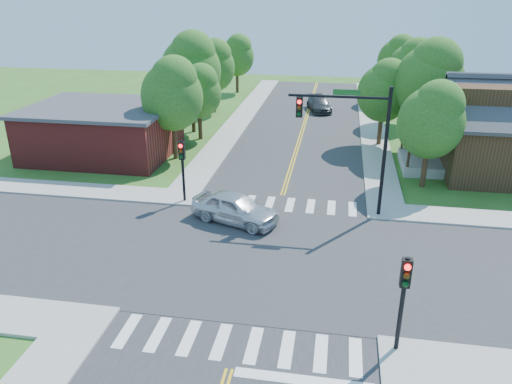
% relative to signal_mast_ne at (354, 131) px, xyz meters
% --- Properties ---
extents(ground, '(100.00, 100.00, 0.00)m').
position_rel_signal_mast_ne_xyz_m(ground, '(-3.91, -5.59, -4.85)').
color(ground, '#365A1C').
rests_on(ground, ground).
extents(road_ns, '(10.00, 90.00, 0.04)m').
position_rel_signal_mast_ne_xyz_m(road_ns, '(-3.91, -5.59, -4.83)').
color(road_ns, '#2D2D30').
rests_on(road_ns, ground).
extents(road_ew, '(90.00, 10.00, 0.04)m').
position_rel_signal_mast_ne_xyz_m(road_ew, '(-3.91, -5.59, -4.83)').
color(road_ew, '#2D2D30').
rests_on(road_ew, ground).
extents(intersection_patch, '(10.20, 10.20, 0.06)m').
position_rel_signal_mast_ne_xyz_m(intersection_patch, '(-3.91, -5.59, -4.85)').
color(intersection_patch, '#2D2D30').
rests_on(intersection_patch, ground).
extents(sidewalk_nw, '(40.00, 40.00, 0.14)m').
position_rel_signal_mast_ne_xyz_m(sidewalk_nw, '(-19.73, 10.23, -4.78)').
color(sidewalk_nw, '#9E9B93').
rests_on(sidewalk_nw, ground).
extents(crosswalk_north, '(8.85, 2.00, 0.01)m').
position_rel_signal_mast_ne_xyz_m(crosswalk_north, '(-3.91, 0.61, -4.80)').
color(crosswalk_north, white).
rests_on(crosswalk_north, ground).
extents(crosswalk_south, '(8.85, 2.00, 0.01)m').
position_rel_signal_mast_ne_xyz_m(crosswalk_south, '(-3.91, -11.79, -4.80)').
color(crosswalk_south, white).
rests_on(crosswalk_south, ground).
extents(centerline, '(0.30, 90.00, 0.01)m').
position_rel_signal_mast_ne_xyz_m(centerline, '(-3.91, -5.59, -4.80)').
color(centerline, yellow).
rests_on(centerline, ground).
extents(stop_bar, '(4.60, 0.45, 0.09)m').
position_rel_signal_mast_ne_xyz_m(stop_bar, '(-1.41, -13.19, -4.85)').
color(stop_bar, white).
rests_on(stop_bar, ground).
extents(signal_mast_ne, '(5.30, 0.42, 7.20)m').
position_rel_signal_mast_ne_xyz_m(signal_mast_ne, '(0.00, 0.00, 0.00)').
color(signal_mast_ne, black).
rests_on(signal_mast_ne, ground).
extents(signal_pole_se, '(0.34, 0.42, 3.80)m').
position_rel_signal_mast_ne_xyz_m(signal_pole_se, '(1.69, -11.21, -2.19)').
color(signal_pole_se, black).
rests_on(signal_pole_se, ground).
extents(signal_pole_nw, '(0.34, 0.42, 3.80)m').
position_rel_signal_mast_ne_xyz_m(signal_pole_nw, '(-9.51, -0.01, -2.19)').
color(signal_pole_nw, black).
rests_on(signal_pole_nw, ground).
extents(building_nw, '(10.40, 8.40, 3.73)m').
position_rel_signal_mast_ne_xyz_m(building_nw, '(-18.11, 7.61, -2.97)').
color(building_nw, maroon).
rests_on(building_nw, ground).
extents(tree_e_a, '(4.02, 3.82, 6.84)m').
position_rel_signal_mast_ne_xyz_m(tree_e_a, '(4.77, 4.89, -0.37)').
color(tree_e_a, '#382314').
rests_on(tree_e_a, ground).
extents(tree_e_b, '(5.04, 4.78, 8.56)m').
position_rel_signal_mast_ne_xyz_m(tree_e_b, '(5.55, 12.23, 0.76)').
color(tree_e_b, '#382314').
rests_on(tree_e_b, ground).
extents(tree_e_c, '(4.54, 4.31, 7.71)m').
position_rel_signal_mast_ne_xyz_m(tree_e_c, '(5.42, 20.67, 0.20)').
color(tree_e_c, '#382314').
rests_on(tree_e_c, ground).
extents(tree_e_d, '(4.21, 3.99, 7.15)m').
position_rel_signal_mast_ne_xyz_m(tree_e_d, '(4.96, 29.56, -0.17)').
color(tree_e_d, '#382314').
rests_on(tree_e_d, ground).
extents(tree_w_a, '(4.41, 4.19, 7.50)m').
position_rel_signal_mast_ne_xyz_m(tree_w_a, '(-12.47, 7.61, 0.06)').
color(tree_w_a, '#382314').
rests_on(tree_w_a, ground).
extents(tree_w_b, '(5.04, 4.79, 8.56)m').
position_rel_signal_mast_ne_xyz_m(tree_w_b, '(-13.14, 14.66, 0.76)').
color(tree_w_b, '#382314').
rests_on(tree_w_b, ground).
extents(tree_w_c, '(4.24, 4.03, 7.22)m').
position_rel_signal_mast_ne_xyz_m(tree_w_c, '(-13.10, 21.86, -0.12)').
color(tree_w_c, '#382314').
rests_on(tree_w_c, ground).
extents(tree_w_d, '(3.96, 3.76, 6.73)m').
position_rel_signal_mast_ne_xyz_m(tree_w_d, '(-12.78, 31.72, -0.45)').
color(tree_w_d, '#382314').
rests_on(tree_w_d, ground).
extents(tree_house, '(4.04, 3.84, 6.87)m').
position_rel_signal_mast_ne_xyz_m(tree_house, '(2.51, 13.32, -0.36)').
color(tree_house, '#382314').
rests_on(tree_house, ground).
extents(tree_bldg, '(3.67, 3.49, 6.24)m').
position_rel_signal_mast_ne_xyz_m(tree_bldg, '(-11.99, 12.70, -0.77)').
color(tree_bldg, '#382314').
rests_on(tree_bldg, ground).
extents(car_silver, '(5.04, 6.09, 1.65)m').
position_rel_signal_mast_ne_xyz_m(car_silver, '(-6.02, -2.09, -4.02)').
color(car_silver, silver).
rests_on(car_silver, ground).
extents(car_dgrey, '(4.25, 5.59, 1.34)m').
position_rel_signal_mast_ne_xyz_m(car_dgrey, '(-2.88, 24.02, -4.18)').
color(car_dgrey, '#34373A').
rests_on(car_dgrey, ground).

